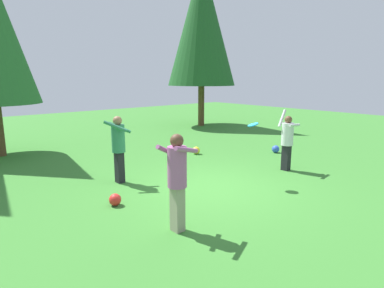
# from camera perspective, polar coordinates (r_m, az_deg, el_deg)

# --- Properties ---
(ground_plane) EXTENTS (40.00, 40.00, 0.00)m
(ground_plane) POSITION_cam_1_polar(r_m,az_deg,el_deg) (8.34, 3.48, -7.49)
(ground_plane) COLOR #387A2D
(person_thrower) EXTENTS (0.57, 0.52, 1.79)m
(person_thrower) POSITION_cam_1_polar(r_m,az_deg,el_deg) (9.97, 16.21, 0.97)
(person_thrower) COLOR black
(person_thrower) RESTS_ON ground_plane
(person_catcher) EXTENTS (0.70, 0.62, 1.77)m
(person_catcher) POSITION_cam_1_polar(r_m,az_deg,el_deg) (5.75, -2.60, -5.26)
(person_catcher) COLOR gray
(person_catcher) RESTS_ON ground_plane
(person_bystander) EXTENTS (0.76, 0.75, 1.75)m
(person_bystander) POSITION_cam_1_polar(r_m,az_deg,el_deg) (8.63, -12.65, 0.09)
(person_bystander) COLOR black
(person_bystander) RESTS_ON ground_plane
(frisbee) EXTENTS (0.38, 0.38, 0.10)m
(frisbee) POSITION_cam_1_polar(r_m,az_deg,el_deg) (8.32, 10.55, 3.31)
(frisbee) COLOR #2393D1
(ball_blue) EXTENTS (0.27, 0.27, 0.27)m
(ball_blue) POSITION_cam_1_polar(r_m,az_deg,el_deg) (12.36, 14.31, -0.86)
(ball_blue) COLOR blue
(ball_blue) RESTS_ON ground_plane
(ball_red) EXTENTS (0.26, 0.26, 0.26)m
(ball_red) POSITION_cam_1_polar(r_m,az_deg,el_deg) (7.35, -13.20, -9.38)
(ball_red) COLOR red
(ball_red) RESTS_ON ground_plane
(ball_yellow) EXTENTS (0.27, 0.27, 0.27)m
(ball_yellow) POSITION_cam_1_polar(r_m,az_deg,el_deg) (11.76, 0.73, -1.11)
(ball_yellow) COLOR yellow
(ball_yellow) RESTS_ON ground_plane
(tree_far_right) EXTENTS (3.68, 3.68, 8.79)m
(tree_far_right) POSITION_cam_1_polar(r_m,az_deg,el_deg) (18.72, 1.68, 20.14)
(tree_far_right) COLOR brown
(tree_far_right) RESTS_ON ground_plane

